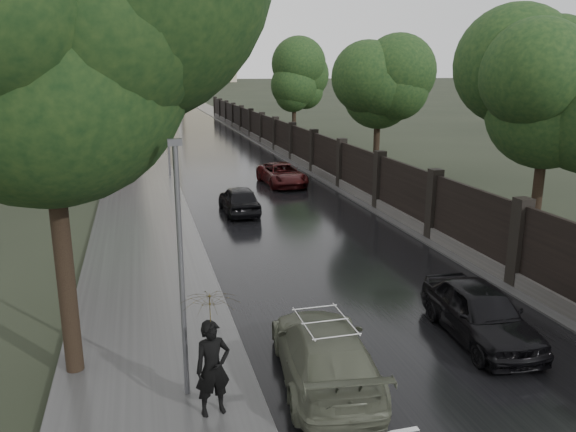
# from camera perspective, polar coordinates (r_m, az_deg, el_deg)

# --- Properties ---
(ground) EXTENTS (800.00, 800.00, 0.00)m
(ground) POSITION_cam_1_polar(r_m,az_deg,el_deg) (12.09, 18.37, -17.41)
(ground) COLOR black
(ground) RESTS_ON ground
(road) EXTENTS (8.00, 420.00, 0.02)m
(road) POSITION_cam_1_polar(r_m,az_deg,el_deg) (198.60, -13.57, 12.44)
(road) COLOR black
(road) RESTS_ON ground
(sidewalk_left) EXTENTS (4.00, 420.00, 0.16)m
(sidewalk_left) POSITION_cam_1_polar(r_m,az_deg,el_deg) (198.51, -15.34, 12.35)
(sidewalk_left) COLOR #2D2D2D
(sidewalk_left) RESTS_ON ground
(verge_right) EXTENTS (3.00, 420.00, 0.08)m
(verge_right) POSITION_cam_1_polar(r_m,az_deg,el_deg) (198.84, -11.95, 12.54)
(verge_right) COLOR #2D2D2D
(verge_right) RESTS_ON ground
(fence_right) EXTENTS (0.45, 75.72, 2.70)m
(fence_right) POSITION_cam_1_polar(r_m,az_deg,el_deg) (42.12, -0.27, 7.47)
(fence_right) COLOR #383533
(fence_right) RESTS_ON ground
(tree_left_near) EXTENTS (5.44, 5.44, 9.16)m
(tree_left_near) POSITION_cam_1_polar(r_m,az_deg,el_deg) (11.52, -23.66, 14.21)
(tree_left_near) COLOR black
(tree_left_near) RESTS_ON ground
(tree_left_far) EXTENTS (4.25, 4.25, 7.39)m
(tree_left_far) POSITION_cam_1_polar(r_m,az_deg,el_deg) (38.47, -18.38, 12.39)
(tree_left_far) COLOR black
(tree_left_far) RESTS_ON ground
(tree_right_a) EXTENTS (4.08, 4.08, 7.01)m
(tree_right_a) POSITION_cam_1_polar(r_m,az_deg,el_deg) (21.30, 24.82, 9.77)
(tree_right_a) COLOR black
(tree_right_a) RESTS_ON ground
(tree_right_b) EXTENTS (4.08, 4.08, 7.01)m
(tree_right_b) POSITION_cam_1_polar(r_m,az_deg,el_deg) (33.30, 9.18, 12.19)
(tree_right_b) COLOR black
(tree_right_b) RESTS_ON ground
(tree_right_c) EXTENTS (4.08, 4.08, 7.01)m
(tree_right_c) POSITION_cam_1_polar(r_m,az_deg,el_deg) (50.28, 0.63, 13.14)
(tree_right_c) COLOR black
(tree_right_c) RESTS_ON ground
(lamp_post) EXTENTS (0.25, 0.12, 5.11)m
(lamp_post) POSITION_cam_1_polar(r_m,az_deg,el_deg) (10.56, -10.79, -5.55)
(lamp_post) COLOR #59595E
(lamp_post) RESTS_ON ground
(traffic_light) EXTENTS (0.16, 0.32, 4.00)m
(traffic_light) POSITION_cam_1_polar(r_m,az_deg,el_deg) (33.67, -12.08, 7.72)
(traffic_light) COLOR #59595E
(traffic_light) RESTS_ON ground
(stalinist_tower) EXTENTS (92.00, 30.00, 159.00)m
(stalinist_tower) POSITION_cam_1_polar(r_m,az_deg,el_deg) (310.14, -14.71, 20.14)
(stalinist_tower) COLOR tan
(stalinist_tower) RESTS_ON ground
(volga_sedan) EXTENTS (2.38, 4.70, 1.31)m
(volga_sedan) POSITION_cam_1_polar(r_m,az_deg,el_deg) (11.84, 3.73, -13.70)
(volga_sedan) COLOR #4D5140
(volga_sedan) RESTS_ON ground
(hatchback_left) EXTENTS (1.52, 3.74, 1.27)m
(hatchback_left) POSITION_cam_1_polar(r_m,az_deg,el_deg) (25.21, -4.98, 1.67)
(hatchback_left) COLOR black
(hatchback_left) RESTS_ON ground
(car_right_near) EXTENTS (1.87, 4.05, 1.34)m
(car_right_near) POSITION_cam_1_polar(r_m,az_deg,el_deg) (14.29, 18.96, -9.26)
(car_right_near) COLOR black
(car_right_near) RESTS_ON ground
(car_right_far) EXTENTS (2.25, 4.49, 1.22)m
(car_right_far) POSITION_cam_1_polar(r_m,az_deg,el_deg) (31.39, -0.61, 4.25)
(car_right_far) COLOR black
(car_right_far) RESTS_ON ground
(pedestrian_umbrella) EXTENTS (1.24, 1.25, 2.83)m
(pedestrian_umbrella) POSITION_cam_1_polar(r_m,az_deg,el_deg) (10.11, -7.85, -10.22)
(pedestrian_umbrella) COLOR black
(pedestrian_umbrella) RESTS_ON sidewalk_left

